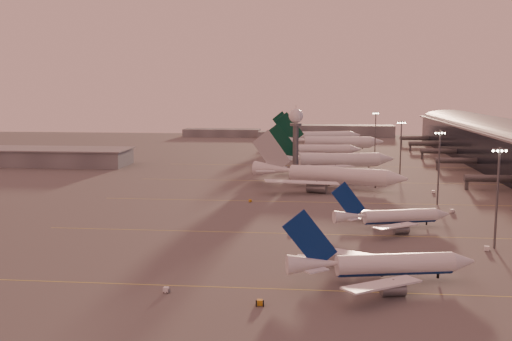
{
  "coord_description": "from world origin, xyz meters",
  "views": [
    {
      "loc": [
        13.89,
        -147.99,
        39.52
      ],
      "look_at": [
        -6.92,
        60.18,
        9.98
      ],
      "focal_mm": 42.0,
      "sensor_mm": 36.0,
      "label": 1
    }
  ],
  "objects": [
    {
      "name": "greentail_c",
      "position": [
        22.98,
        218.43,
        4.25
      ],
      "size": [
        66.2,
        53.29,
        24.04
      ],
      "color": "white",
      "rests_on": "ground"
    },
    {
      "name": "gsv_tug_far",
      "position": [
        9.0,
        103.52,
        0.57
      ],
      "size": [
        3.19,
        4.34,
        1.11
      ],
      "color": "white",
      "rests_on": "ground"
    },
    {
      "name": "greentail_d",
      "position": [
        15.49,
        265.31,
        4.02
      ],
      "size": [
        61.14,
        48.7,
        22.78
      ],
      "color": "white",
      "rests_on": "ground"
    },
    {
      "name": "gsv_tug_mid",
      "position": [
        8.43,
        13.21,
        0.59
      ],
      "size": [
        4.63,
        3.82,
        1.14
      ],
      "color": "orange",
      "rests_on": "ground"
    },
    {
      "name": "gsv_truck_a",
      "position": [
        -14.01,
        -39.23,
        1.12
      ],
      "size": [
        5.52,
        2.27,
        2.19
      ],
      "color": "white",
      "rests_on": "ground"
    },
    {
      "name": "gsv_catering_b",
      "position": [
        58.0,
        76.58,
        2.1
      ],
      "size": [
        5.46,
        3.18,
        4.21
      ],
      "color": "white",
      "rests_on": "ground"
    },
    {
      "name": "hangar",
      "position": [
        -120.0,
        140.0,
        4.32
      ],
      "size": [
        82.0,
        27.0,
        8.5
      ],
      "color": "slate",
      "rests_on": "ground"
    },
    {
      "name": "ground",
      "position": [
        0.0,
        0.0,
        0.0
      ],
      "size": [
        700.0,
        700.0,
        0.0
      ],
      "primitive_type": "plane",
      "color": "#514F4F",
      "rests_on": "ground"
    },
    {
      "name": "taxiway_markings",
      "position": [
        30.0,
        56.0,
        0.01
      ],
      "size": [
        180.0,
        185.25,
        0.02
      ],
      "color": "#E6DC51",
      "rests_on": "ground"
    },
    {
      "name": "gsv_truck_d",
      "position": [
        -12.86,
        131.64,
        1.04
      ],
      "size": [
        2.82,
        5.3,
        2.03
      ],
      "color": "white",
      "rests_on": "ground"
    },
    {
      "name": "mast_d",
      "position": [
        48.0,
        200.0,
        13.74
      ],
      "size": [
        3.6,
        0.56,
        25.0
      ],
      "color": "#55575C",
      "rests_on": "ground"
    },
    {
      "name": "radar_tower",
      "position": [
        5.0,
        120.0,
        20.95
      ],
      "size": [
        6.4,
        6.4,
        31.1
      ],
      "color": "#55575C",
      "rests_on": "ground"
    },
    {
      "name": "greentail_b",
      "position": [
        13.75,
        186.38,
        3.35
      ],
      "size": [
        52.27,
        42.15,
        18.98
      ],
      "color": "white",
      "rests_on": "ground"
    },
    {
      "name": "widebody_white",
      "position": [
        18.95,
        84.51,
        3.84
      ],
      "size": [
        60.87,
        48.03,
        22.13
      ],
      "color": "white",
      "rests_on": "ground"
    },
    {
      "name": "gsv_truck_b",
      "position": [
        57.31,
        41.6,
        1.26
      ],
      "size": [
        6.5,
        4.46,
        2.48
      ],
      "color": "white",
      "rests_on": "ground"
    },
    {
      "name": "mast_a",
      "position": [
        58.0,
        0.0,
        13.74
      ],
      "size": [
        3.6,
        0.56,
        25.0
      ],
      "color": "#55575C",
      "rests_on": "ground"
    },
    {
      "name": "narrowbody_near",
      "position": [
        27.56,
        -29.21,
        3.16
      ],
      "size": [
        39.52,
        31.23,
        15.61
      ],
      "color": "white",
      "rests_on": "ground"
    },
    {
      "name": "greentail_a",
      "position": [
        21.19,
        131.62,
        3.97
      ],
      "size": [
        61.18,
        48.94,
        22.45
      ],
      "color": "white",
      "rests_on": "ground"
    },
    {
      "name": "gsv_tug_near",
      "position": [
        4.23,
        -44.28,
        0.51
      ],
      "size": [
        2.44,
        3.69,
        1.0
      ],
      "color": "orange",
      "rests_on": "ground"
    },
    {
      "name": "narrowbody_mid",
      "position": [
        35.55,
        18.96,
        2.76
      ],
      "size": [
        34.09,
        26.83,
        13.65
      ],
      "color": "white",
      "rests_on": "ground"
    },
    {
      "name": "gsv_catering_a",
      "position": [
        55.7,
        -2.71,
        2.32
      ],
      "size": [
        6.02,
        3.5,
        4.64
      ],
      "color": "white",
      "rests_on": "ground"
    },
    {
      "name": "gsv_truck_c",
      "position": [
        -7.85,
        52.95,
        0.96
      ],
      "size": [
        4.95,
        3.26,
        1.88
      ],
      "color": "orange",
      "rests_on": "ground"
    },
    {
      "name": "distant_horizon",
      "position": [
        2.62,
        325.14,
        3.89
      ],
      "size": [
        165.0,
        37.5,
        9.0
      ],
      "color": "slate",
      "rests_on": "ground"
    },
    {
      "name": "mast_b",
      "position": [
        55.0,
        55.0,
        13.74
      ],
      "size": [
        3.6,
        0.56,
        25.0
      ],
      "color": "#55575C",
      "rests_on": "ground"
    },
    {
      "name": "mast_c",
      "position": [
        50.0,
        110.0,
        13.74
      ],
      "size": [
        3.6,
        0.56,
        25.0
      ],
      "color": "#55575C",
      "rests_on": "ground"
    }
  ]
}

